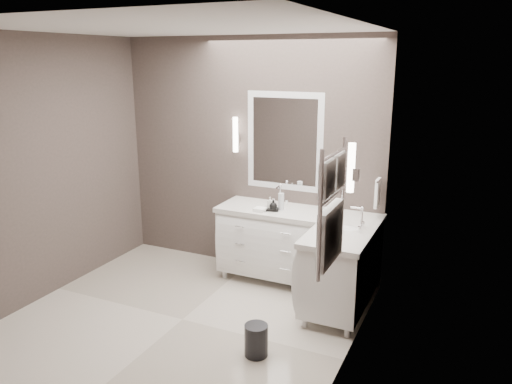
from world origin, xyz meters
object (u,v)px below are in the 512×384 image
at_px(waste_bin, 256,340).
at_px(vanity_back, 274,239).
at_px(towel_ladder, 331,214).
at_px(vanity_right, 343,262).

bearing_deg(waste_bin, vanity_back, 107.05).
distance_m(towel_ladder, waste_bin, 1.42).
height_order(vanity_back, vanity_right, same).
xyz_separation_m(vanity_back, towel_ladder, (1.10, -1.63, 0.91)).
height_order(vanity_back, towel_ladder, towel_ladder).
bearing_deg(towel_ladder, vanity_back, 124.10).
distance_m(vanity_right, towel_ladder, 1.60).
distance_m(vanity_back, towel_ladder, 2.16).
distance_m(vanity_right, waste_bin, 1.27).
height_order(vanity_back, waste_bin, vanity_back).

